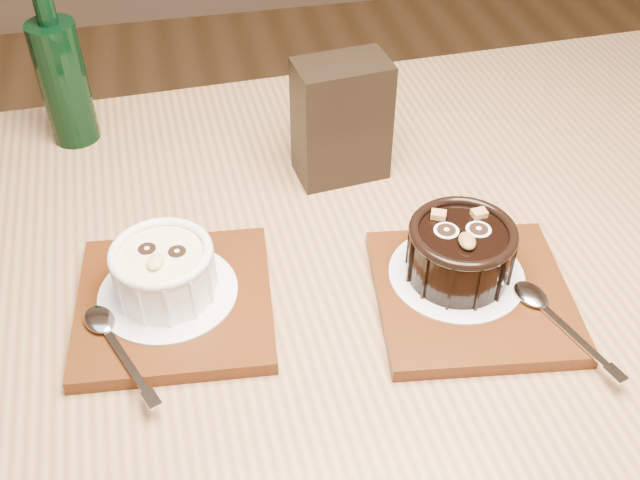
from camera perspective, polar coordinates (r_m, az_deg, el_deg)
The scene contains 11 objects.
table at distance 0.80m, azimuth 0.62°, elevation -7.53°, with size 1.23×0.85×0.75m.
tray_left at distance 0.72m, azimuth -10.99°, elevation -4.75°, with size 0.18×0.18×0.01m, color #55280E.
doily_left at distance 0.72m, azimuth -11.49°, elevation -3.91°, with size 0.13×0.13×0.00m, color white.
ramekin_white at distance 0.70m, azimuth -11.82°, elevation -2.18°, with size 0.09×0.09×0.06m.
spoon_left at distance 0.68m, azimuth -15.32°, elevation -7.63°, with size 0.03×0.13×0.01m, color white, non-canonical shape.
tray_right at distance 0.73m, azimuth 11.52°, elevation -4.15°, with size 0.18×0.18×0.01m, color #55280E.
doily_right at distance 0.73m, azimuth 10.35°, elevation -2.57°, with size 0.13×0.13×0.00m, color white.
ramekin_dark at distance 0.71m, azimuth 10.66°, elevation -0.71°, with size 0.10×0.10×0.06m.
spoon_right at distance 0.71m, azimuth 17.63°, elevation -5.73°, with size 0.03×0.13×0.01m, color white, non-canonical shape.
condiment_stand at distance 0.83m, azimuth 1.64°, elevation 9.10°, with size 0.10×0.06×0.14m, color black.
green_bottle at distance 0.94m, azimuth -19.01°, elevation 11.58°, with size 0.06×0.06×0.21m.
Camera 1 is at (0.03, -0.25, 1.27)m, focal length 42.00 mm.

